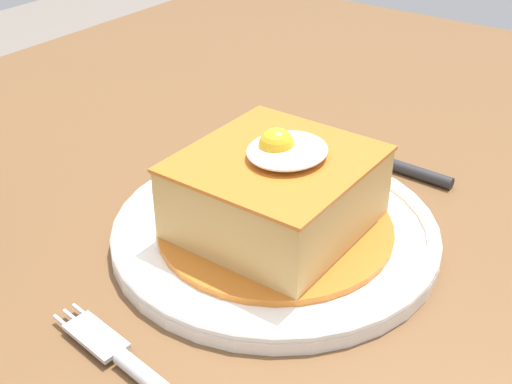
# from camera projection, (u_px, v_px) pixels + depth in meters

# --- Properties ---
(dining_table) EXTENTS (1.34, 0.92, 0.76)m
(dining_table) POSITION_uv_depth(u_px,v_px,m) (195.00, 277.00, 0.69)
(dining_table) COLOR brown
(dining_table) RESTS_ON ground_plane
(main_plate) EXTENTS (0.28, 0.28, 0.02)m
(main_plate) POSITION_uv_depth(u_px,v_px,m) (275.00, 230.00, 0.57)
(main_plate) COLOR white
(main_plate) RESTS_ON dining_table
(sandwich_meal) EXTENTS (0.20, 0.20, 0.09)m
(sandwich_meal) POSITION_uv_depth(u_px,v_px,m) (276.00, 195.00, 0.55)
(sandwich_meal) COLOR #C66B23
(sandwich_meal) RESTS_ON main_plate
(fork) EXTENTS (0.03, 0.14, 0.01)m
(fork) POSITION_uv_depth(u_px,v_px,m) (136.00, 369.00, 0.44)
(fork) COLOR silver
(fork) RESTS_ON dining_table
(knife) EXTENTS (0.02, 0.17, 0.01)m
(knife) POSITION_uv_depth(u_px,v_px,m) (394.00, 165.00, 0.67)
(knife) COLOR #262628
(knife) RESTS_ON dining_table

